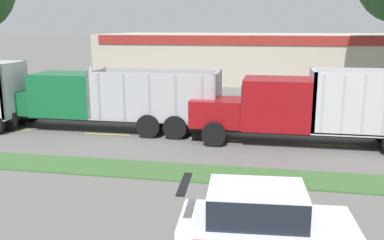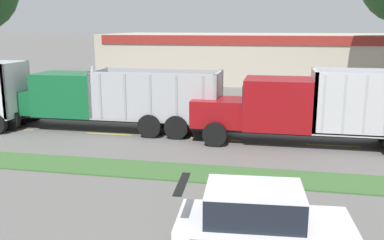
% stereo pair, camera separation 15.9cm
% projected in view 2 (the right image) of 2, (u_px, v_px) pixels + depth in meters
% --- Properties ---
extents(grass_verge, '(120.00, 1.91, 0.06)m').
position_uv_depth(grass_verge, '(189.00, 173.00, 15.75)').
color(grass_verge, '#3D6633').
rests_on(grass_verge, ground_plane).
extents(centre_line_2, '(2.40, 0.14, 0.01)m').
position_uv_depth(centre_line_2, '(13.00, 129.00, 22.53)').
color(centre_line_2, yellow).
rests_on(centre_line_2, ground_plane).
extents(centre_line_3, '(2.40, 0.14, 0.01)m').
position_uv_depth(centre_line_3, '(109.00, 134.00, 21.49)').
color(centre_line_3, yellow).
rests_on(centre_line_3, ground_plane).
extents(centre_line_4, '(2.40, 0.14, 0.01)m').
position_uv_depth(centre_line_4, '(215.00, 139.00, 20.45)').
color(centre_line_4, yellow).
rests_on(centre_line_4, ground_plane).
extents(centre_line_5, '(2.40, 0.14, 0.01)m').
position_uv_depth(centre_line_5, '(333.00, 145.00, 19.41)').
color(centre_line_5, yellow).
rests_on(centre_line_5, ground_plane).
extents(dump_truck_lead, '(12.13, 2.61, 3.39)m').
position_uv_depth(dump_truck_lead, '(89.00, 100.00, 22.25)').
color(dump_truck_lead, black).
rests_on(dump_truck_lead, ground_plane).
extents(dump_truck_far_right, '(12.09, 2.69, 3.43)m').
position_uv_depth(dump_truck_far_right, '(305.00, 110.00, 19.33)').
color(dump_truck_far_right, black).
rests_on(dump_truck_far_right, ground_plane).
extents(rally_car, '(4.18, 2.22, 1.72)m').
position_uv_depth(rally_car, '(260.00, 222.00, 9.95)').
color(rally_car, white).
rests_on(rally_car, ground_plane).
extents(store_building_backdrop, '(31.38, 12.10, 4.55)m').
position_uv_depth(store_building_backdrop, '(267.00, 57.00, 42.65)').
color(store_building_backdrop, '#BCB29E').
rests_on(store_building_backdrop, ground_plane).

